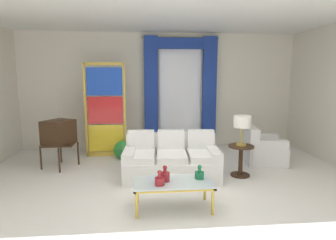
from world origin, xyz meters
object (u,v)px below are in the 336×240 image
at_px(couch_white_long, 171,161).
at_px(bottle_blue_decanter, 199,174).
at_px(round_side_table, 241,158).
at_px(table_lamp_brass, 242,123).
at_px(coffee_table, 173,184).
at_px(bottle_amber_squat, 160,180).
at_px(stained_glass_divider, 105,112).
at_px(vintage_tv, 59,133).
at_px(armchair_white, 262,150).
at_px(bottle_crystal_tall, 165,176).
at_px(peacock_figurine, 123,151).

distance_m(couch_white_long, bottle_blue_decanter, 1.30).
distance_m(couch_white_long, round_side_table, 1.32).
bearing_deg(table_lamp_brass, couch_white_long, 175.40).
height_order(couch_white_long, bottle_blue_decanter, couch_white_long).
xyz_separation_m(coffee_table, table_lamp_brass, (1.43, 1.23, 0.66)).
distance_m(coffee_table, bottle_amber_squat, 0.26).
xyz_separation_m(stained_glass_divider, table_lamp_brass, (2.71, -1.62, -0.03)).
height_order(couch_white_long, stained_glass_divider, stained_glass_divider).
relative_size(vintage_tv, armchair_white, 1.46).
relative_size(couch_white_long, bottle_amber_squat, 8.59).
distance_m(couch_white_long, armchair_white, 2.17).
bearing_deg(table_lamp_brass, bottle_crystal_tall, -142.03).
bearing_deg(table_lamp_brass, coffee_table, -139.35).
height_order(round_side_table, table_lamp_brass, table_lamp_brass).
bearing_deg(coffee_table, bottle_amber_squat, -149.87).
distance_m(bottle_blue_decanter, peacock_figurine, 2.71).
bearing_deg(bottle_amber_squat, bottle_crystal_tall, 58.42).
distance_m(coffee_table, peacock_figurine, 2.62).
relative_size(vintage_tv, round_side_table, 2.26).
bearing_deg(peacock_figurine, couch_white_long, -48.89).
height_order(armchair_white, peacock_figurine, armchair_white).
relative_size(bottle_crystal_tall, bottle_amber_squat, 1.12).
xyz_separation_m(couch_white_long, bottle_amber_squat, (-0.31, -1.45, 0.17)).
height_order(coffee_table, round_side_table, round_side_table).
bearing_deg(vintage_tv, round_side_table, -13.46).
relative_size(bottle_crystal_tall, vintage_tv, 0.17).
distance_m(vintage_tv, round_side_table, 3.70).
distance_m(bottle_crystal_tall, armchair_white, 3.04).
xyz_separation_m(armchair_white, table_lamp_brass, (-0.75, -0.77, 0.74)).
bearing_deg(bottle_blue_decanter, peacock_figurine, 117.92).
bearing_deg(bottle_crystal_tall, stained_glass_divider, 112.41).
xyz_separation_m(bottle_crystal_tall, vintage_tv, (-2.04, 2.07, 0.24)).
xyz_separation_m(coffee_table, bottle_crystal_tall, (-0.12, 0.02, 0.12)).
relative_size(armchair_white, round_side_table, 1.55).
relative_size(bottle_blue_decanter, peacock_figurine, 0.35).
height_order(peacock_figurine, round_side_table, round_side_table).
distance_m(couch_white_long, bottle_amber_squat, 1.50).
height_order(coffee_table, peacock_figurine, peacock_figurine).
height_order(vintage_tv, round_side_table, vintage_tv).
height_order(bottle_crystal_tall, stained_glass_divider, stained_glass_divider).
bearing_deg(round_side_table, vintage_tv, 166.54).
bearing_deg(vintage_tv, bottle_crystal_tall, -45.44).
xyz_separation_m(bottle_crystal_tall, table_lamp_brass, (1.55, 1.21, 0.54)).
xyz_separation_m(couch_white_long, armchair_white, (2.07, 0.66, -0.02)).
distance_m(bottle_crystal_tall, round_side_table, 1.97).
xyz_separation_m(bottle_amber_squat, peacock_figurine, (-0.67, 2.58, -0.26)).
xyz_separation_m(armchair_white, peacock_figurine, (-3.05, 0.46, -0.07)).
distance_m(bottle_amber_squat, armchair_white, 3.19).
bearing_deg(bottle_crystal_tall, vintage_tv, 134.56).
xyz_separation_m(coffee_table, round_side_table, (1.43, 1.23, -0.01)).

